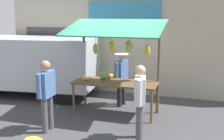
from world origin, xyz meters
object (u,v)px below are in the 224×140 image
at_px(vendor_with_sunhat, 121,75).
at_px(shopper_with_shopping_bag, 140,98).
at_px(parked_van, 24,61).
at_px(market_stall, 116,57).
at_px(shopper_with_ponytail, 46,91).

relative_size(vendor_with_sunhat, shopper_with_shopping_bag, 0.96).
bearing_deg(shopper_with_shopping_bag, vendor_with_sunhat, 14.84).
relative_size(vendor_with_sunhat, parked_van, 0.34).
height_order(market_stall, parked_van, market_stall).
bearing_deg(parked_van, shopper_with_ponytail, 125.47).
height_order(shopper_with_shopping_bag, shopper_with_ponytail, shopper_with_ponytail).
relative_size(market_stall, shopper_with_shopping_bag, 1.54).
relative_size(shopper_with_ponytail, parked_van, 0.36).
xyz_separation_m(shopper_with_shopping_bag, shopper_with_ponytail, (2.11, 0.17, 0.01)).
distance_m(market_stall, parked_van, 3.57).
bearing_deg(vendor_with_sunhat, shopper_with_ponytail, -13.82).
height_order(shopper_with_shopping_bag, parked_van, parked_van).
bearing_deg(shopper_with_shopping_bag, market_stall, 23.37).
height_order(market_stall, shopper_with_ponytail, market_stall).
bearing_deg(vendor_with_sunhat, market_stall, 14.57).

